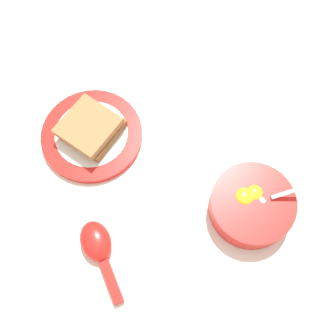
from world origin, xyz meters
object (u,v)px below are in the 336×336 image
egg_bowl (252,205)px  toast_plate (92,135)px  toast_sandwich (91,128)px  soup_spoon (98,246)px

egg_bowl → toast_plate: egg_bowl is taller
toast_plate → toast_sandwich: toast_sandwich is taller
toast_plate → toast_sandwich: (-0.00, 0.00, 0.03)m
toast_plate → toast_sandwich: 0.03m
soup_spoon → toast_plate: bearing=154.6°
egg_bowl → soup_spoon: bearing=-107.7°
toast_sandwich → soup_spoon: (0.20, -0.10, -0.02)m
egg_bowl → toast_sandwich: 0.34m
toast_plate → egg_bowl: bearing=31.3°
egg_bowl → toast_sandwich: bearing=-149.2°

